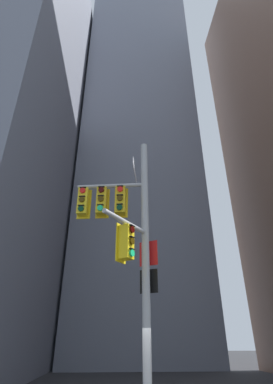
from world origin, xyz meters
The scene contains 2 objects.
building_mid_block centered at (1.27, 23.29, 24.78)m, with size 13.58×13.58×49.55m, color slate.
signal_pole_assembly centered at (-0.64, -0.04, 5.22)m, with size 2.81×2.68×8.88m.
Camera 1 is at (-0.87, -8.96, 2.22)m, focal length 26.79 mm.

